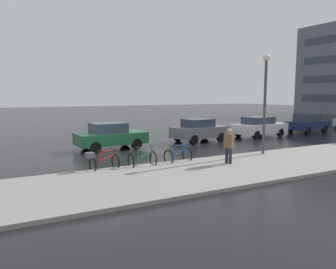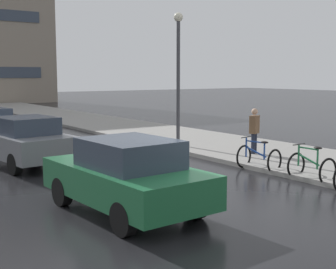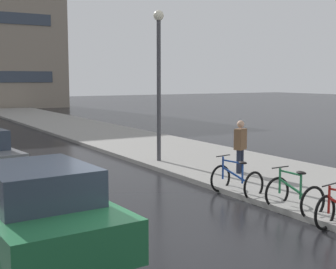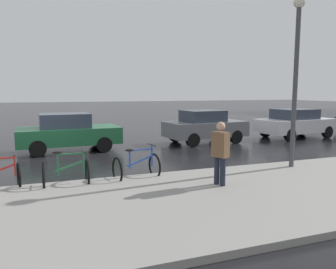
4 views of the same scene
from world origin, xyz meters
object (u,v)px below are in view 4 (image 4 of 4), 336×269
at_px(bicycle_third, 137,167).
at_px(car_green, 68,132).
at_px(streetlamp, 296,64).
at_px(car_white, 296,123).
at_px(pedestrian, 220,152).
at_px(car_grey, 205,126).
at_px(bicycle_second, 66,173).

relative_size(bicycle_third, car_green, 0.31).
bearing_deg(streetlamp, bicycle_third, -96.04).
distance_m(car_white, pedestrian, 11.08).
distance_m(car_green, streetlamp, 9.06).
xyz_separation_m(bicycle_third, pedestrian, (1.55, 1.74, 0.57)).
distance_m(car_grey, streetlamp, 6.55).
height_order(bicycle_second, car_grey, car_grey).
distance_m(car_white, streetlamp, 8.48).
distance_m(bicycle_second, car_white, 13.38).
bearing_deg(bicycle_third, streetlamp, 83.96).
relative_size(bicycle_second, car_white, 0.25).
relative_size(pedestrian, streetlamp, 0.33).
bearing_deg(bicycle_second, streetlamp, 86.48).
distance_m(bicycle_third, streetlamp, 5.66).
xyz_separation_m(bicycle_second, bicycle_third, (-0.10, 1.87, -0.00)).
distance_m(bicycle_second, pedestrian, 3.93).
height_order(bicycle_third, car_green, car_green).
xyz_separation_m(pedestrian, streetlamp, (-1.04, 3.11, 2.30)).
bearing_deg(streetlamp, car_green, -133.32).
relative_size(car_grey, pedestrian, 2.32).
distance_m(car_green, pedestrian, 7.72).
bearing_deg(car_grey, bicycle_second, -49.90).
distance_m(car_grey, car_white, 5.44).
bearing_deg(streetlamp, car_grey, -179.90).
height_order(car_grey, car_white, car_grey).
xyz_separation_m(bicycle_third, streetlamp, (0.51, 4.84, 2.88)).
xyz_separation_m(car_grey, car_white, (0.04, 5.44, -0.01)).
relative_size(bicycle_third, car_white, 0.28).
xyz_separation_m(bicycle_third, car_white, (-5.51, 10.27, 0.38)).
distance_m(bicycle_third, pedestrian, 2.40).
distance_m(pedestrian, streetlamp, 4.01).
bearing_deg(bicycle_second, car_grey, 130.10).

